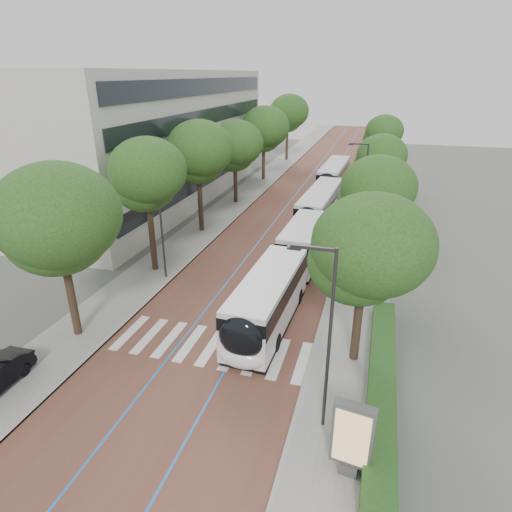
% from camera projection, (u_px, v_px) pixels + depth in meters
% --- Properties ---
extents(ground, '(160.00, 160.00, 0.00)m').
position_uv_depth(ground, '(201.00, 357.00, 22.39)').
color(ground, '#51544C').
rests_on(ground, ground).
extents(road, '(11.00, 140.00, 0.02)m').
position_uv_depth(road, '(317.00, 183.00, 57.70)').
color(road, brown).
rests_on(road, ground).
extents(sidewalk_left, '(4.00, 140.00, 0.12)m').
position_uv_depth(sidewalk_left, '(263.00, 179.00, 59.60)').
color(sidewalk_left, gray).
rests_on(sidewalk_left, ground).
extents(sidewalk_right, '(4.00, 140.00, 0.12)m').
position_uv_depth(sidewalk_right, '(374.00, 187.00, 55.77)').
color(sidewalk_right, gray).
rests_on(sidewalk_right, ground).
extents(kerb_left, '(0.20, 140.00, 0.14)m').
position_uv_depth(kerb_left, '(277.00, 180.00, 59.11)').
color(kerb_left, gray).
rests_on(kerb_left, ground).
extents(kerb_right, '(0.20, 140.00, 0.14)m').
position_uv_depth(kerb_right, '(359.00, 186.00, 56.25)').
color(kerb_right, gray).
rests_on(kerb_right, ground).
extents(zebra_crossing, '(10.55, 3.60, 0.01)m').
position_uv_depth(zebra_crossing, '(211.00, 346.00, 23.21)').
color(zebra_crossing, silver).
rests_on(zebra_crossing, ground).
extents(lane_line_left, '(0.12, 126.00, 0.01)m').
position_uv_depth(lane_line_left, '(305.00, 182.00, 58.11)').
color(lane_line_left, blue).
rests_on(lane_line_left, road).
extents(lane_line_right, '(0.12, 126.00, 0.01)m').
position_uv_depth(lane_line_right, '(329.00, 184.00, 57.29)').
color(lane_line_right, blue).
rests_on(lane_line_right, road).
extents(office_building, '(18.11, 40.00, 14.00)m').
position_uv_depth(office_building, '(136.00, 136.00, 49.32)').
color(office_building, '#AEACA1').
rests_on(office_building, ground).
extents(hedge, '(1.20, 14.00, 0.80)m').
position_uv_depth(hedge, '(382.00, 381.00, 19.86)').
color(hedge, '#1D3F15').
rests_on(hedge, sidewalk_right).
extents(streetlight_near, '(1.82, 0.20, 8.00)m').
position_uv_depth(streetlight_near, '(326.00, 328.00, 16.15)').
color(streetlight_near, '#2D2D2F').
rests_on(streetlight_near, sidewalk_right).
extents(streetlight_far, '(1.82, 0.20, 8.00)m').
position_uv_depth(streetlight_far, '(363.00, 181.00, 38.23)').
color(streetlight_far, '#2D2D2F').
rests_on(streetlight_far, sidewalk_right).
extents(lamp_post_left, '(0.14, 0.14, 8.00)m').
position_uv_depth(lamp_post_left, '(161.00, 224.00, 29.39)').
color(lamp_post_left, '#2D2D2F').
rests_on(lamp_post_left, sidewalk_left).
extents(trees_left, '(6.42, 61.33, 10.09)m').
position_uv_depth(trees_left, '(231.00, 144.00, 45.37)').
color(trees_left, black).
rests_on(trees_left, ground).
extents(trees_right, '(5.63, 47.30, 8.33)m').
position_uv_depth(trees_right, '(376.00, 176.00, 35.55)').
color(trees_right, black).
rests_on(trees_right, ground).
extents(lead_bus, '(3.19, 18.48, 3.20)m').
position_uv_depth(lead_bus, '(285.00, 273.00, 27.98)').
color(lead_bus, black).
rests_on(lead_bus, ground).
extents(bus_queued_0, '(3.13, 12.51, 3.20)m').
position_uv_depth(bus_queued_0, '(319.00, 207.00, 41.90)').
color(bus_queued_0, silver).
rests_on(bus_queued_0, ground).
extents(bus_queued_1, '(2.93, 12.47, 3.20)m').
position_uv_depth(bus_queued_1, '(333.00, 176.00, 54.22)').
color(bus_queued_1, silver).
rests_on(bus_queued_1, ground).
extents(ad_panel, '(1.53, 0.67, 3.10)m').
position_uv_depth(ad_panel, '(352.00, 438.00, 15.20)').
color(ad_panel, '#59595B').
rests_on(ad_panel, sidewalk_right).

